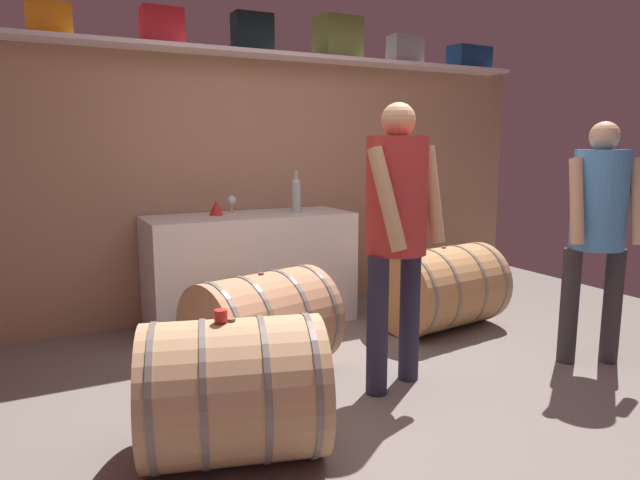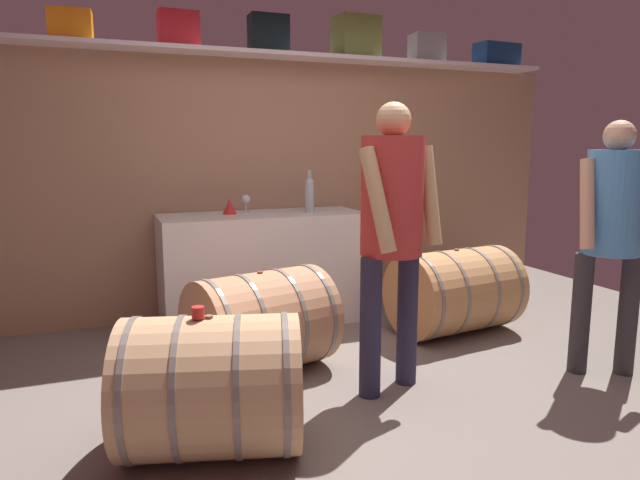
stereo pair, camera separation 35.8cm
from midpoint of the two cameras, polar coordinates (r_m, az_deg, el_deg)
ground_plane at (r=3.73m, az=-0.63°, el=-13.27°), size 6.78×7.47×0.02m
back_wall_panel at (r=4.94m, az=-8.99°, el=5.12°), size 5.58×0.10×2.14m
high_shelf_board at (r=4.84m, az=-8.75°, el=17.92°), size 5.14×0.40×0.03m
toolcase_orange at (r=4.62m, az=-27.67°, el=19.01°), size 0.30×0.20×0.22m
toolcase_red at (r=4.69m, az=-17.86°, el=19.74°), size 0.30×0.19×0.27m
toolcase_black at (r=4.86m, az=-9.05°, el=19.86°), size 0.31×0.18×0.30m
toolcase_olive at (r=5.16m, az=-0.33°, el=19.62°), size 0.37×0.30×0.35m
toolcase_grey at (r=5.50m, az=6.59°, el=18.42°), size 0.31×0.22×0.25m
toolcase_navy at (r=5.95m, az=13.05°, el=17.39°), size 0.43×0.24×0.22m
work_cabinet at (r=4.63m, az=-9.18°, el=-2.96°), size 1.63×0.63×0.89m
wine_bottle_clear at (r=4.63m, az=-4.64°, el=4.63°), size 0.07×0.07×0.34m
wine_glass at (r=4.64m, az=-11.06°, el=3.89°), size 0.07×0.07×0.14m
red_funnel at (r=4.54m, az=-12.64°, el=3.19°), size 0.11×0.11×0.12m
wine_barrel_near at (r=2.73m, az=-12.55°, el=-14.56°), size 0.96×0.85×0.67m
wine_barrel_far at (r=4.55m, az=9.98°, el=-4.78°), size 0.99×0.75×0.66m
wine_barrel_flank at (r=3.63m, az=-8.72°, el=-8.40°), size 0.98×0.84×0.66m
tasting_cup at (r=2.59m, az=-13.90°, el=-7.43°), size 0.06×0.06×0.05m
winemaker_pouring at (r=3.98m, az=23.91°, el=2.01°), size 0.50×0.45×1.58m
visitor_tasting at (r=3.26m, az=4.66°, el=2.28°), size 0.53×0.47×1.67m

